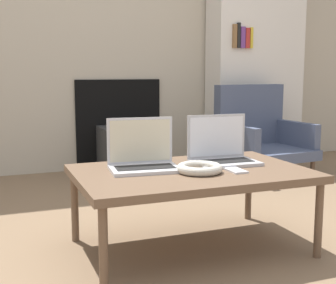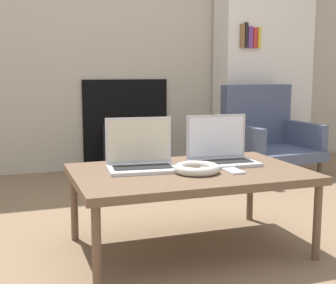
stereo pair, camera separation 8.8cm
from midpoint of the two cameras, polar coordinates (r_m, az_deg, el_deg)
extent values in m
plane|color=#7A6047|center=(2.11, 3.89, -14.74)|extent=(14.00, 14.00, 0.00)
cube|color=#B7AD99|center=(4.07, -9.65, 15.04)|extent=(7.00, 0.06, 2.60)
cube|color=black|center=(4.08, -6.64, 2.19)|extent=(0.74, 0.03, 0.77)
cube|color=brown|center=(2.18, 1.70, -3.87)|extent=(1.07, 0.69, 0.04)
cylinder|color=brown|center=(1.82, -9.29, -12.93)|extent=(0.04, 0.04, 0.35)
cylinder|color=brown|center=(2.22, 16.80, -9.14)|extent=(0.04, 0.04, 0.35)
cylinder|color=brown|center=(2.38, -12.35, -7.75)|extent=(0.04, 0.04, 0.35)
cylinder|color=brown|center=(2.70, 8.87, -5.68)|extent=(0.04, 0.04, 0.35)
cube|color=silver|center=(2.16, -4.00, -3.30)|extent=(0.34, 0.25, 0.02)
cube|color=black|center=(2.16, -4.01, -3.07)|extent=(0.28, 0.15, 0.00)
cube|color=silver|center=(2.24, -4.56, 0.19)|extent=(0.32, 0.04, 0.22)
cube|color=beige|center=(2.23, -4.52, 0.17)|extent=(0.29, 0.03, 0.20)
cube|color=#B2B2B7|center=(2.31, 5.88, -2.52)|extent=(0.32, 0.23, 0.02)
cube|color=black|center=(2.31, 5.88, -2.31)|extent=(0.27, 0.13, 0.00)
cube|color=#B2B2B7|center=(2.39, 4.87, 0.71)|extent=(0.32, 0.02, 0.22)
cube|color=white|center=(2.38, 4.92, 0.70)|extent=(0.29, 0.01, 0.20)
torus|color=beige|center=(2.11, 2.67, -3.21)|extent=(0.21, 0.21, 0.04)
cube|color=silver|center=(2.16, 7.07, -3.46)|extent=(0.07, 0.12, 0.01)
cube|color=#383838|center=(3.89, -5.76, -0.98)|extent=(0.41, 0.43, 0.38)
cube|color=black|center=(3.69, -4.87, -1.51)|extent=(0.33, 0.01, 0.30)
cube|color=#47516B|center=(3.84, 11.25, -1.31)|extent=(0.69, 0.64, 0.08)
cube|color=#47516B|center=(4.00, 9.23, 3.33)|extent=(0.64, 0.16, 0.50)
cube|color=#47516B|center=(3.65, 7.73, 0.49)|extent=(0.11, 0.53, 0.20)
cube|color=#47516B|center=(4.00, 14.58, 1.00)|extent=(0.11, 0.53, 0.20)
cylinder|color=#4C3828|center=(3.52, 9.63, -4.03)|extent=(0.04, 0.04, 0.14)
cylinder|color=#4C3828|center=(3.82, 16.58, -3.28)|extent=(0.04, 0.04, 0.14)
cylinder|color=#4C3828|center=(3.94, 5.99, -2.61)|extent=(0.04, 0.04, 0.14)
cylinder|color=#4C3828|center=(4.21, 12.51, -2.04)|extent=(0.04, 0.04, 0.14)
cube|color=silver|center=(4.39, 9.98, 9.85)|extent=(0.86, 0.30, 1.88)
cube|color=brown|center=(4.11, 7.52, 12.69)|extent=(0.04, 0.02, 0.20)
cube|color=black|center=(4.13, 7.99, 12.76)|extent=(0.03, 0.02, 0.21)
cube|color=#6B387F|center=(4.15, 8.48, 12.51)|extent=(0.04, 0.02, 0.18)
cube|color=#B22D28|center=(4.17, 9.05, 12.41)|extent=(0.04, 0.02, 0.17)
cube|color=gold|center=(4.19, 9.51, 12.41)|extent=(0.02, 0.02, 0.18)
camera|label=1|loc=(0.04, -91.03, -0.16)|focal=50.00mm
camera|label=2|loc=(0.04, 88.97, 0.16)|focal=50.00mm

